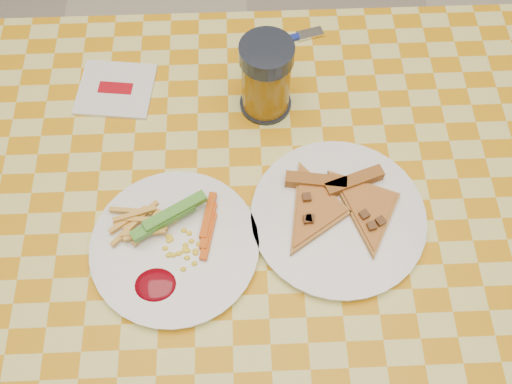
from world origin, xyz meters
TOP-DOWN VIEW (x-y plane):
  - ground at (0.00, 0.00)m, footprint 8.00×8.00m
  - table at (0.00, 0.00)m, footprint 1.28×0.88m
  - plate_left at (-0.13, -0.03)m, footprint 0.27×0.27m
  - plate_right at (0.11, 0.01)m, footprint 0.33×0.33m
  - fries_veggies at (-0.14, -0.02)m, footprint 0.18×0.16m
  - pizza_slices at (0.11, 0.02)m, footprint 0.23×0.21m
  - drink_glass at (0.01, 0.23)m, footprint 0.09×0.09m
  - napkin at (-0.24, 0.27)m, footprint 0.14×0.13m
  - fork at (0.05, 0.36)m, footprint 0.15×0.06m

SIDE VIEW (x-z plane):
  - ground at x=0.00m, z-range 0.00..0.00m
  - table at x=0.00m, z-range 0.30..1.06m
  - napkin at x=-0.24m, z-range 0.76..0.76m
  - fork at x=0.05m, z-range 0.76..0.76m
  - plate_left at x=-0.13m, z-range 0.76..0.77m
  - plate_right at x=0.11m, z-range 0.76..0.77m
  - pizza_slices at x=0.11m, z-range 0.76..0.79m
  - fries_veggies at x=-0.14m, z-range 0.76..0.80m
  - drink_glass at x=0.01m, z-range 0.75..0.89m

